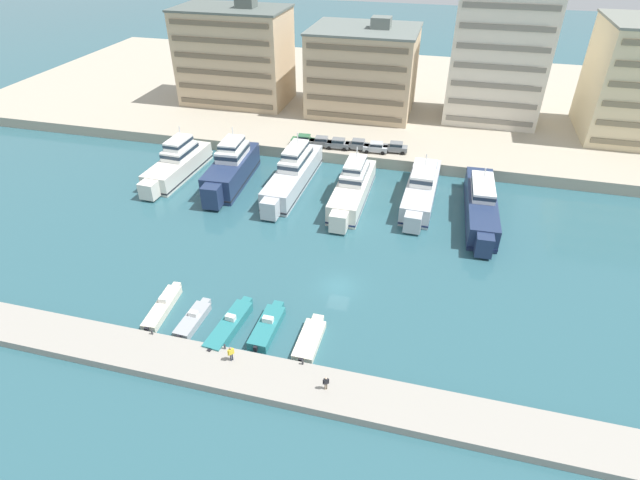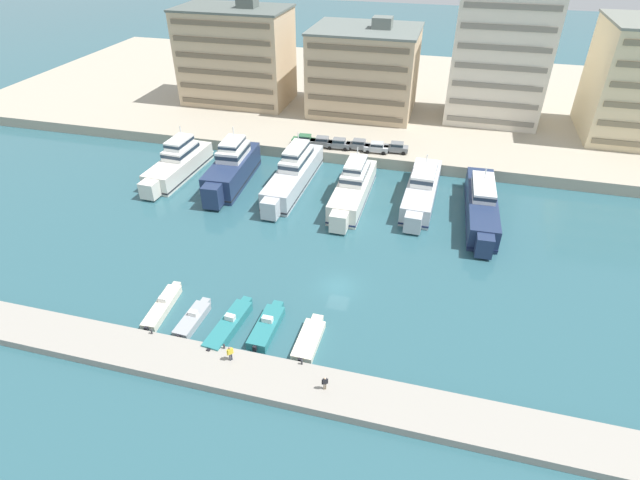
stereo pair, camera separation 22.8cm
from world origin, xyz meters
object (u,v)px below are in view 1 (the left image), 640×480
Objects in this scene: motorboat_cream_far_left at (163,307)px; car_silver_center at (376,147)px; yacht_silver_center at (421,189)px; car_grey_center_right at (396,147)px; yacht_ivory_center_left at (353,187)px; yacht_navy_center_right at (481,205)px; motorboat_grey_left at (193,319)px; car_green_far_left at (303,140)px; motorboat_teal_mid_left at (230,325)px; car_grey_center_left at (358,144)px; car_grey_left at (321,141)px; car_grey_mid_left at (338,143)px; motorboat_teal_center_left at (268,326)px; yacht_navy_left at (231,169)px; pedestrian_mid_deck at (231,353)px; pedestrian_near_edge at (326,382)px; yacht_silver_mid_left at (293,173)px.

car_silver_center reaches higher than motorboat_cream_far_left.
yacht_silver_center is 4.76× the size of car_grey_center_right.
yacht_ivory_center_left is 10.30m from yacht_silver_center.
motorboat_grey_left is at bearing -134.56° from yacht_navy_center_right.
car_grey_center_right is (16.04, 0.82, 0.00)m from car_green_far_left.
car_grey_center_left reaches higher than motorboat_teal_mid_left.
car_grey_center_right is (15.63, 44.93, 2.43)m from motorboat_grey_left.
yacht_ivory_center_left is 13.86m from car_silver_center.
yacht_navy_center_right is at bearing -34.91° from car_grey_center_left.
car_grey_left is 9.59m from car_silver_center.
motorboat_cream_far_left is 46.24m from car_silver_center.
car_green_far_left is at bearing 95.95° from motorboat_teal_mid_left.
car_grey_mid_left is (5.78, 44.02, 2.43)m from motorboat_grey_left.
car_grey_left is at bearing 152.67° from yacht_navy_center_right.
motorboat_teal_center_left is 1.74× the size of car_grey_center_right.
motorboat_cream_far_left is (-25.23, -32.04, -1.35)m from yacht_silver_center.
yacht_navy_left is 22.27m from car_grey_center_left.
car_grey_center_right is at bearing 133.56° from yacht_navy_center_right.
yacht_navy_left reaches higher than yacht_navy_center_right.
yacht_silver_center reaches higher than motorboat_cream_far_left.
yacht_navy_left is 38.58m from pedestrian_mid_deck.
motorboat_teal_center_left reaches higher than motorboat_cream_far_left.
car_grey_mid_left reaches higher than motorboat_cream_far_left.
yacht_ivory_center_left is 36.35m from pedestrian_near_edge.
yacht_silver_mid_left is 28.51m from yacht_navy_center_right.
pedestrian_mid_deck is at bearing -111.27° from yacht_silver_center.
car_green_far_left and car_silver_center have the same top height.
motorboat_teal_mid_left is at bearing -100.51° from car_silver_center.
car_grey_mid_left is at bearing 42.57° from yacht_navy_left.
yacht_navy_center_right reaches higher than car_silver_center.
car_grey_left is (-26.91, 13.91, 0.99)m from yacht_navy_center_right.
yacht_silver_mid_left is 40.91m from pedestrian_near_edge.
yacht_ivory_center_left reaches higher than motorboat_cream_far_left.
motorboat_grey_left is at bearing -74.64° from yacht_navy_left.
yacht_navy_center_right is 2.48× the size of motorboat_teal_mid_left.
car_grey_center_left is (5.00, 44.45, 2.33)m from motorboat_teal_mid_left.
pedestrian_mid_deck is at bearing -97.71° from yacht_ivory_center_left.
car_silver_center is at bearing -165.62° from car_grey_center_right.
yacht_ivory_center_left is 2.64× the size of motorboat_teal_center_left.
yacht_silver_center is 11.45× the size of pedestrian_mid_deck.
motorboat_teal_mid_left is 2.06× the size of car_grey_center_right.
motorboat_teal_mid_left is at bearing -130.24° from yacht_navy_center_right.
motorboat_cream_far_left is at bearing -99.10° from car_grey_left.
car_grey_left and car_silver_center have the same top height.
car_silver_center reaches higher than pedestrian_near_edge.
yacht_ivory_center_left reaches higher than car_grey_mid_left.
car_silver_center is 2.72× the size of pedestrian_near_edge.
car_green_far_left is 1.00× the size of car_grey_center_right.
motorboat_grey_left is 1.51× the size of car_grey_center_right.
car_grey_center_right is at bearing 14.38° from car_silver_center.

